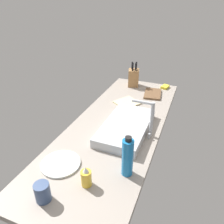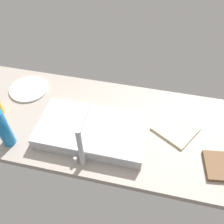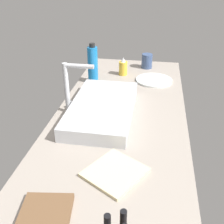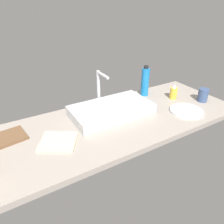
{
  "view_description": "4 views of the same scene",
  "coord_description": "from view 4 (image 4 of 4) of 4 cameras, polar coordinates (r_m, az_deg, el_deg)",
  "views": [
    {
      "loc": [
        127.24,
        46.34,
        90.08
      ],
      "look_at": [
        -0.59,
        -4.71,
        12.24
      ],
      "focal_mm": 34.78,
      "sensor_mm": 36.0,
      "label": 1
    },
    {
      "loc": [
        -19.57,
        78.17,
        103.28
      ],
      "look_at": [
        -1.92,
        -0.04,
        13.2
      ],
      "focal_mm": 39.22,
      "sensor_mm": 36.0,
      "label": 2
    },
    {
      "loc": [
        -106.23,
        -14.87,
        69.63
      ],
      "look_at": [
        -3.12,
        2.31,
        10.47
      ],
      "focal_mm": 43.35,
      "sensor_mm": 36.0,
      "label": 3
    },
    {
      "loc": [
        -55.87,
        -97.32,
        72.55
      ],
      "look_at": [
        1.79,
        0.19,
        10.09
      ],
      "focal_mm": 33.55,
      "sensor_mm": 36.0,
      "label": 4
    }
  ],
  "objects": [
    {
      "name": "faucet",
      "position": [
        1.46,
        -3.34,
        7.21
      ],
      "size": [
        5.5,
        14.81,
        25.27
      ],
      "color": "#B7BABF",
      "rests_on": "countertop_slab"
    },
    {
      "name": "dish_towel",
      "position": [
        1.18,
        -14.44,
        -7.76
      ],
      "size": [
        25.41,
        25.02,
        1.2
      ],
      "primitive_type": "cube",
      "rotation": [
        0.0,
        0.0,
        -0.54
      ],
      "color": "beige",
      "rests_on": "countertop_slab"
    },
    {
      "name": "coffee_mug",
      "position": [
        1.7,
        23.54,
        4.26
      ],
      "size": [
        7.28,
        7.28,
        9.77
      ],
      "primitive_type": "cylinder",
      "color": "#384C75",
      "rests_on": "countertop_slab"
    },
    {
      "name": "soap_bottle",
      "position": [
        1.67,
        16.41,
        5.11
      ],
      "size": [
        5.49,
        5.49,
        11.56
      ],
      "color": "gold",
      "rests_on": "countertop_slab"
    },
    {
      "name": "dinner_plate",
      "position": [
        1.52,
        19.62,
        0.29
      ],
      "size": [
        22.44,
        22.44,
        1.2
      ],
      "primitive_type": "cylinder",
      "color": "silver",
      "rests_on": "countertop_slab"
    },
    {
      "name": "countertop_slab",
      "position": [
        1.33,
        -0.62,
        -3.38
      ],
      "size": [
        178.88,
        63.49,
        3.5
      ],
      "primitive_type": "cube",
      "color": "gray",
      "rests_on": "ground"
    },
    {
      "name": "sink_basin",
      "position": [
        1.39,
        -0.17,
        0.67
      ],
      "size": [
        53.35,
        29.12,
        6.42
      ],
      "primitive_type": "cube",
      "color": "#B7BABF",
      "rests_on": "countertop_slab"
    },
    {
      "name": "cutting_board",
      "position": [
        1.3,
        -27.69,
        -6.64
      ],
      "size": [
        25.6,
        18.08,
        1.8
      ],
      "primitive_type": "cube",
      "rotation": [
        0.0,
        0.0,
        0.14
      ],
      "color": "brown",
      "rests_on": "countertop_slab"
    },
    {
      "name": "water_bottle",
      "position": [
        1.66,
        9.0,
        8.17
      ],
      "size": [
        6.1,
        6.1,
        23.97
      ],
      "color": "#1970B7",
      "rests_on": "countertop_slab"
    }
  ]
}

